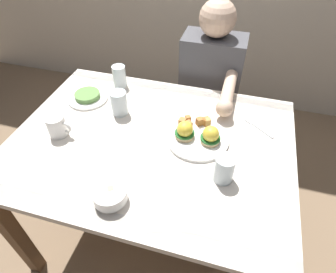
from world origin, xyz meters
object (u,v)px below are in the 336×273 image
Objects in this scene: eggs_benedict_plate at (197,135)px; water_glass_near at (119,104)px; coffee_mug at (57,126)px; water_glass_extra at (120,78)px; side_plate at (88,97)px; diner_person at (209,88)px; dining_table at (152,157)px; fruit_bowl at (110,195)px; fork at (258,127)px; water_glass_far at (224,170)px.

eggs_benedict_plate is 0.40m from water_glass_near.
coffee_mug is 0.96× the size of water_glass_extra.
water_glass_near reaches higher than coffee_mug.
diner_person is (0.56, 0.40, -0.10)m from side_plate.
dining_table is 0.24m from eggs_benedict_plate.
fruit_bowl is at bearing -96.74° from dining_table.
side_plate is (-0.40, 0.20, 0.12)m from dining_table.
fork is at bearing 25.57° from dining_table.
coffee_mug is 0.29m from water_glass_near.
dining_table is at bearing -163.07° from eggs_benedict_plate.
water_glass_near is at bearing -67.31° from water_glass_extra.
water_glass_far reaches higher than fruit_bowl.
water_glass_far is (0.32, -0.12, 0.16)m from dining_table.
side_plate is at bearing -179.08° from fork.
side_plate is at bearing 124.56° from fruit_bowl.
dining_table is 10.77× the size of coffee_mug.
water_glass_near is (-0.16, 0.47, 0.02)m from fruit_bowl.
eggs_benedict_plate is 2.05× the size of fork.
water_glass_extra is at bearing 148.34° from eggs_benedict_plate.
dining_table is at bearing 10.74° from coffee_mug.
eggs_benedict_plate is at bearing -148.53° from fork.
diner_person reaches higher than eggs_benedict_plate.
side_plate is at bearing 156.11° from water_glass_far.
side_plate reaches higher than dining_table.
fruit_bowl reaches higher than side_plate.
diner_person reaches higher than side_plate.
fork is at bearing 0.92° from side_plate.
water_glass_near is at bearing 153.39° from water_glass_far.
water_glass_far is at bearing -26.61° from water_glass_near.
water_glass_near reaches higher than dining_table.
water_glass_near is at bearing -127.77° from diner_person.
diner_person is at bearing 77.85° from fruit_bowl.
diner_person is at bearing 28.87° from water_glass_extra.
fork is 1.19× the size of water_glass_far.
water_glass_extra is at bearing 112.69° from water_glass_near.
fruit_bowl is (-0.23, -0.39, 0.00)m from eggs_benedict_plate.
water_glass_near is 0.60m from diner_person.
eggs_benedict_plate is 0.24× the size of diner_person.
coffee_mug reaches higher than fruit_bowl.
fork is at bearing 71.31° from water_glass_far.
water_glass_far is 0.10× the size of diner_person.
water_glass_far is at bearing -21.01° from dining_table.
fork is 0.74m from water_glass_extra.
coffee_mug is at bearing -169.26° from dining_table.
coffee_mug is 0.10× the size of diner_person.
water_glass_extra is (-0.73, 0.14, 0.05)m from fork.
fruit_bowl is 0.11× the size of diner_person.
eggs_benedict_plate reaches higher than fork.
water_glass_near reaches higher than water_glass_far.
water_glass_far is (0.52, -0.26, -0.00)m from water_glass_near.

